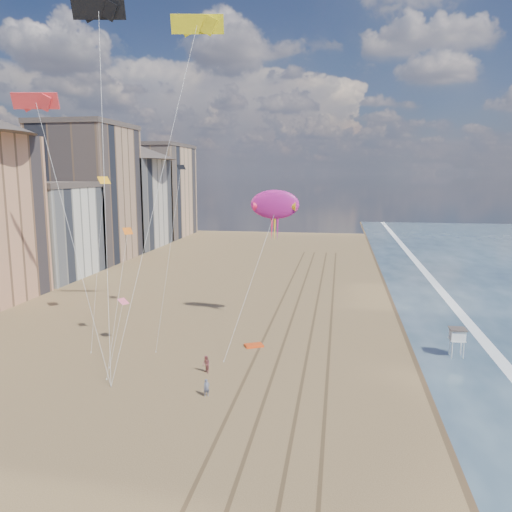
{
  "coord_description": "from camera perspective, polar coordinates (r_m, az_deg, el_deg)",
  "views": [
    {
      "loc": [
        6.95,
        -27.39,
        18.46
      ],
      "look_at": [
        -2.06,
        26.0,
        9.5
      ],
      "focal_mm": 35.0,
      "sensor_mm": 36.0,
      "label": 1
    }
  ],
  "objects": [
    {
      "name": "show_kite",
      "position": [
        59.81,
        2.16,
        5.87
      ],
      "size": [
        5.12,
        7.26,
        19.4
      ],
      "color": "#A61979",
      "rests_on": "ground"
    },
    {
      "name": "lifeguard_stand",
      "position": [
        55.1,
        22.03,
        -8.36
      ],
      "size": [
        1.65,
        1.65,
        2.98
      ],
      "color": "white",
      "rests_on": "ground"
    },
    {
      "name": "ground",
      "position": [
        33.75,
        -4.27,
        -23.79
      ],
      "size": [
        260.0,
        260.0,
        0.0
      ],
      "primitive_type": "plane",
      "color": "brown",
      "rests_on": "ground"
    },
    {
      "name": "buildings",
      "position": [
        106.98,
        -20.06,
        6.2
      ],
      "size": [
        34.72,
        131.35,
        29.0
      ],
      "color": "#C6B284",
      "rests_on": "ground"
    },
    {
      "name": "small_kites",
      "position": [
        58.3,
        -14.21,
        5.07
      ],
      "size": [
        9.78,
        11.66,
        15.03
      ],
      "color": "black",
      "rests_on": "ground"
    },
    {
      "name": "kite_flyer_b",
      "position": [
        47.94,
        -5.71,
        -12.22
      ],
      "size": [
        1.02,
        1.03,
        1.67
      ],
      "primitive_type": "imported",
      "rotation": [
        0.0,
        0.0,
        -0.82
      ],
      "color": "#974D4D",
      "rests_on": "ground"
    },
    {
      "name": "kite_flyer_a",
      "position": [
        43.39,
        -5.67,
        -14.75
      ],
      "size": [
        0.65,
        0.61,
        1.49
      ],
      "primitive_type": "imported",
      "rotation": [
        0.0,
        0.0,
        0.64
      ],
      "color": "slate",
      "rests_on": "ground"
    },
    {
      "name": "parafoils",
      "position": [
        57.19,
        -14.66,
        23.27
      ],
      "size": [
        17.79,
        12.0,
        11.71
      ],
      "color": "black",
      "rests_on": "ground"
    },
    {
      "name": "wet_sand",
      "position": [
        70.9,
        19.13,
        -6.23
      ],
      "size": [
        260.0,
        260.0,
        0.0
      ],
      "primitive_type": "plane",
      "color": "#42301E",
      "rests_on": "ground"
    },
    {
      "name": "foam",
      "position": [
        71.73,
        22.46,
        -6.24
      ],
      "size": [
        260.0,
        260.0,
        0.0
      ],
      "primitive_type": "plane",
      "color": "white",
      "rests_on": "ground"
    },
    {
      "name": "grounded_kite",
      "position": [
        54.76,
        -0.25,
        -10.18
      ],
      "size": [
        2.27,
        1.96,
        0.22
      ],
      "primitive_type": "cube",
      "rotation": [
        0.0,
        0.0,
        0.47
      ],
      "color": "#EF4814",
      "rests_on": "ground"
    },
    {
      "name": "tracks",
      "position": [
        60.44,
        5.0,
        -8.42
      ],
      "size": [
        7.68,
        120.0,
        0.01
      ],
      "color": "brown",
      "rests_on": "ground"
    }
  ]
}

